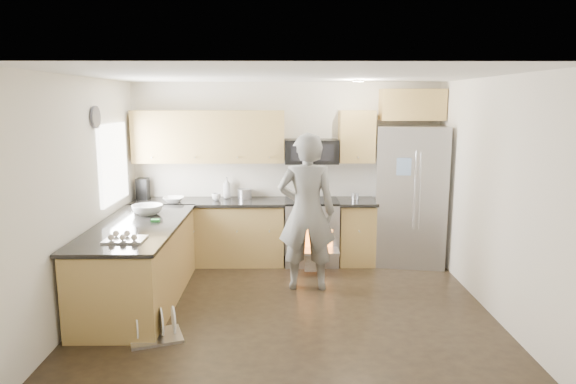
{
  "coord_description": "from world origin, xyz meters",
  "views": [
    {
      "loc": [
        -0.06,
        -5.54,
        2.34
      ],
      "look_at": [
        0.0,
        0.5,
        1.26
      ],
      "focal_mm": 32.0,
      "sensor_mm": 36.0,
      "label": 1
    }
  ],
  "objects_px": {
    "refrigerator": "(410,195)",
    "person": "(307,212)",
    "stove_range": "(311,217)",
    "dish_rack": "(156,331)"
  },
  "relations": [
    {
      "from": "refrigerator",
      "to": "person",
      "type": "height_order",
      "value": "refrigerator"
    },
    {
      "from": "stove_range",
      "to": "refrigerator",
      "type": "relative_size",
      "value": 0.9
    },
    {
      "from": "stove_range",
      "to": "person",
      "type": "height_order",
      "value": "person"
    },
    {
      "from": "refrigerator",
      "to": "person",
      "type": "relative_size",
      "value": 1.01
    },
    {
      "from": "stove_range",
      "to": "dish_rack",
      "type": "distance_m",
      "value": 3.02
    },
    {
      "from": "refrigerator",
      "to": "person",
      "type": "bearing_deg",
      "value": -135.7
    },
    {
      "from": "person",
      "to": "dish_rack",
      "type": "bearing_deg",
      "value": 43.56
    },
    {
      "from": "person",
      "to": "dish_rack",
      "type": "distance_m",
      "value": 2.28
    },
    {
      "from": "person",
      "to": "dish_rack",
      "type": "height_order",
      "value": "person"
    },
    {
      "from": "refrigerator",
      "to": "person",
      "type": "xyz_separation_m",
      "value": [
        -1.54,
        -1.05,
        -0.01
      ]
    }
  ]
}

